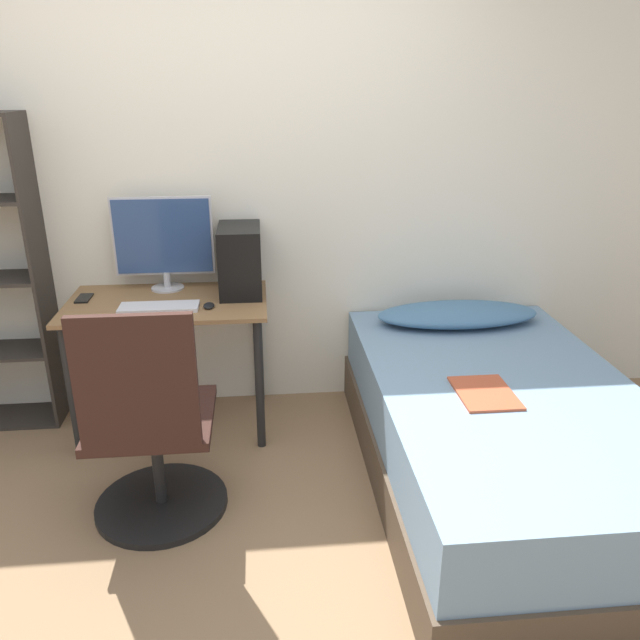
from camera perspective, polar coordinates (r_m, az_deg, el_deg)
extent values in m
plane|color=#846647|center=(2.60, -9.27, -22.87)|extent=(14.00, 14.00, 0.00)
cube|color=silver|center=(3.47, -9.08, 11.79)|extent=(8.00, 0.05, 2.50)
cube|color=brown|center=(3.31, -13.82, 1.53)|extent=(1.02, 0.61, 0.02)
cylinder|color=black|center=(3.33, -21.77, -6.22)|extent=(0.04, 0.04, 0.71)
cylinder|color=black|center=(3.19, -5.56, -5.92)|extent=(0.04, 0.04, 0.71)
cylinder|color=black|center=(3.77, -19.79, -2.70)|extent=(0.04, 0.04, 0.71)
cylinder|color=black|center=(3.65, -5.61, -2.29)|extent=(0.04, 0.04, 0.71)
cube|color=#2D2823|center=(3.59, -24.08, 3.58)|extent=(0.02, 0.28, 1.66)
cube|color=#2D2823|center=(4.01, -27.03, -7.92)|extent=(0.67, 0.28, 0.02)
cylinder|color=black|center=(3.01, -14.22, -15.92)|extent=(0.58, 0.58, 0.03)
cylinder|color=black|center=(2.89, -14.61, -12.49)|extent=(0.05, 0.05, 0.40)
cube|color=black|center=(2.78, -15.03, -8.69)|extent=(0.51, 0.51, 0.04)
cube|color=black|center=(2.44, -16.49, -5.49)|extent=(0.46, 0.04, 0.54)
cube|color=#4C3D2D|center=(3.12, 15.90, -12.39)|extent=(1.18, 2.00, 0.24)
cube|color=#708EA8|center=(2.98, 16.41, -8.12)|extent=(1.14, 1.96, 0.29)
ellipsoid|color=teal|center=(3.53, 12.46, 0.52)|extent=(0.90, 0.36, 0.11)
cube|color=#B24C2D|center=(2.80, 14.83, -6.46)|extent=(0.24, 0.32, 0.01)
cylinder|color=#B7B7BC|center=(3.50, -13.75, 2.88)|extent=(0.18, 0.18, 0.01)
cylinder|color=#B7B7BC|center=(3.49, -13.81, 3.62)|extent=(0.04, 0.04, 0.08)
cube|color=#B7B7BC|center=(3.43, -14.15, 7.45)|extent=(0.52, 0.01, 0.42)
cube|color=navy|center=(3.42, -14.17, 7.42)|extent=(0.50, 0.01, 0.39)
cube|color=silver|center=(3.20, -14.50, 1.14)|extent=(0.39, 0.14, 0.02)
cube|color=black|center=(3.32, -7.31, 5.47)|extent=(0.22, 0.36, 0.36)
ellipsoid|color=black|center=(3.17, -10.13, 1.31)|extent=(0.06, 0.09, 0.02)
cube|color=black|center=(3.46, -20.77, 1.87)|extent=(0.07, 0.14, 0.01)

